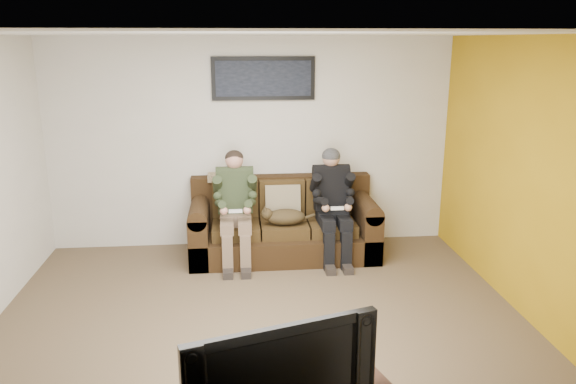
{
  "coord_description": "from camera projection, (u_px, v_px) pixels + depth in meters",
  "views": [
    {
      "loc": [
        -0.21,
        -4.66,
        2.56
      ],
      "look_at": [
        0.35,
        1.2,
        0.95
      ],
      "focal_mm": 35.0,
      "sensor_mm": 36.0,
      "label": 1
    }
  ],
  "objects": [
    {
      "name": "floor",
      "position": [
        262.0,
        326.0,
        5.17
      ],
      "size": [
        5.0,
        5.0,
        0.0
      ],
      "primitive_type": "plane",
      "color": "brown",
      "rests_on": "ground"
    },
    {
      "name": "wall_right",
      "position": [
        537.0,
        183.0,
        5.06
      ],
      "size": [
        0.0,
        4.5,
        4.5
      ],
      "primitive_type": "plane",
      "rotation": [
        1.57,
        0.0,
        -1.57
      ],
      "color": "beige",
      "rests_on": "ground"
    },
    {
      "name": "framed_poster",
      "position": [
        263.0,
        78.0,
        6.76
      ],
      "size": [
        1.25,
        0.05,
        0.52
      ],
      "color": "black",
      "rests_on": "wall_back"
    },
    {
      "name": "person_right",
      "position": [
        333.0,
        198.0,
        6.64
      ],
      "size": [
        0.51,
        0.86,
        1.31
      ],
      "color": "black",
      "rests_on": "sofa"
    },
    {
      "name": "wall_front",
      "position": [
        284.0,
        313.0,
        2.67
      ],
      "size": [
        5.0,
        0.0,
        5.0
      ],
      "primitive_type": "plane",
      "rotation": [
        -1.57,
        0.0,
        0.0
      ],
      "color": "beige",
      "rests_on": "ground"
    },
    {
      "name": "wall_back",
      "position": [
        252.0,
        144.0,
        6.99
      ],
      "size": [
        5.0,
        0.0,
        5.0
      ],
      "primitive_type": "plane",
      "rotation": [
        1.57,
        0.0,
        0.0
      ],
      "color": "beige",
      "rests_on": "ground"
    },
    {
      "name": "throw_blanket",
      "position": [
        226.0,
        177.0,
        6.93
      ],
      "size": [
        0.46,
        0.22,
        0.08
      ],
      "primitive_type": "cube",
      "color": "tan",
      "rests_on": "sofa"
    },
    {
      "name": "sofa",
      "position": [
        283.0,
        226.0,
        6.87
      ],
      "size": [
        2.23,
        0.96,
        0.91
      ],
      "color": "black",
      "rests_on": "ground"
    },
    {
      "name": "throw_pillow",
      "position": [
        283.0,
        201.0,
        6.83
      ],
      "size": [
        0.43,
        0.2,
        0.42
      ],
      "primitive_type": "cube",
      "rotation": [
        -0.21,
        0.0,
        0.0
      ],
      "color": "#857557",
      "rests_on": "sofa"
    },
    {
      "name": "ceiling",
      "position": [
        258.0,
        34.0,
        4.49
      ],
      "size": [
        5.0,
        5.0,
        0.0
      ],
      "primitive_type": "plane",
      "rotation": [
        3.14,
        0.0,
        0.0
      ],
      "color": "silver",
      "rests_on": "ground"
    },
    {
      "name": "person_left",
      "position": [
        235.0,
        201.0,
        6.53
      ],
      "size": [
        0.51,
        0.87,
        1.3
      ],
      "color": "brown",
      "rests_on": "sofa"
    },
    {
      "name": "cat",
      "position": [
        284.0,
        217.0,
        6.58
      ],
      "size": [
        0.66,
        0.26,
        0.24
      ],
      "color": "#4C3A1D",
      "rests_on": "sofa"
    },
    {
      "name": "television",
      "position": [
        276.0,
        369.0,
        3.08
      ],
      "size": [
        1.09,
        0.46,
        0.63
      ],
      "primitive_type": "imported",
      "rotation": [
        0.0,
        0.0,
        0.3
      ],
      "color": "black",
      "rests_on": "tv_stand"
    },
    {
      "name": "accent_wall_right",
      "position": [
        536.0,
        183.0,
        5.06
      ],
      "size": [
        0.0,
        4.5,
        4.5
      ],
      "primitive_type": "plane",
      "rotation": [
        1.57,
        0.0,
        -1.57
      ],
      "color": "#B88B12",
      "rests_on": "ground"
    }
  ]
}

